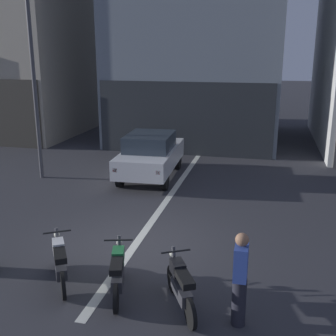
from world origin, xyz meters
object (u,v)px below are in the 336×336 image
Objects in this scene: person_by_motorcycles at (240,279)px; street_lamp at (32,61)px; motorcycle_white_row_leftmost at (60,262)px; motorcycle_black_row_centre at (181,285)px; car_white_crossing_near at (151,154)px; motorcycle_green_row_left_mid at (118,272)px.

street_lamp is at bearing 137.84° from person_by_motorcycles.
person_by_motorcycles is at bearing -8.07° from motorcycle_white_row_leftmost.
motorcycle_white_row_leftmost and motorcycle_black_row_centre have the same top height.
car_white_crossing_near is 8.69m from person_by_motorcycles.
car_white_crossing_near is 2.50× the size of person_by_motorcycles.
person_by_motorcycles is (7.64, -6.92, -3.28)m from street_lamp.
motorcycle_green_row_left_mid is at bearing 172.08° from motorcycle_black_row_centre.
motorcycle_black_row_centre is (2.71, -7.61, -0.43)m from car_white_crossing_near.
street_lamp is at bearing 129.41° from motorcycle_green_row_left_mid.
street_lamp is at bearing -166.60° from car_white_crossing_near.
car_white_crossing_near is at bearing 101.20° from motorcycle_green_row_left_mid.
person_by_motorcycles is (2.28, -0.40, 0.40)m from motorcycle_green_row_left_mid.
street_lamp is 4.67× the size of motorcycle_white_row_leftmost.
motorcycle_black_row_centre is at bearing -7.92° from motorcycle_green_row_left_mid.
street_lamp is (-3.88, -0.92, 3.25)m from car_white_crossing_near.
car_white_crossing_near is 5.14m from street_lamp.
motorcycle_black_row_centre is 1.14m from person_by_motorcycles.
person_by_motorcycles reaches higher than motorcycle_green_row_left_mid.
motorcycle_green_row_left_mid is at bearing -50.59° from street_lamp.
motorcycle_white_row_leftmost is 1.25m from motorcycle_green_row_left_mid.
person_by_motorcycles is at bearing -12.35° from motorcycle_black_row_centre.
motorcycle_white_row_leftmost is 2.50m from motorcycle_black_row_centre.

